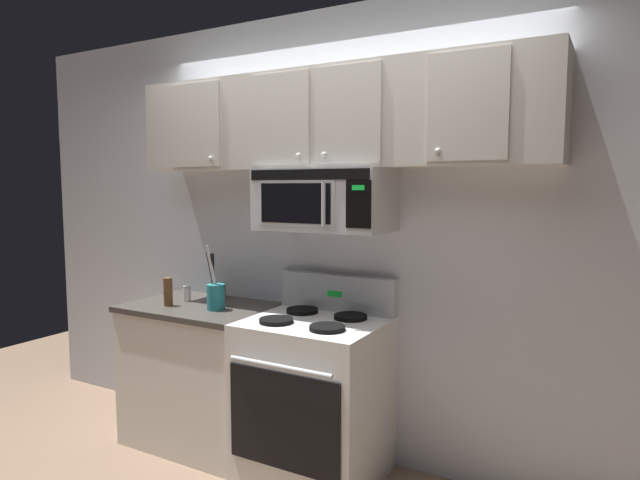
% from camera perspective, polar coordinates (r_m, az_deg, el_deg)
% --- Properties ---
extents(back_wall, '(5.20, 0.10, 2.70)m').
position_cam_1_polar(back_wall, '(3.33, 2.52, 0.44)').
color(back_wall, silver).
rests_on(back_wall, ground_plane).
extents(stove_range, '(0.76, 0.69, 1.12)m').
position_cam_1_polar(stove_range, '(3.21, -0.60, -15.95)').
color(stove_range, white).
rests_on(stove_range, ground_plane).
extents(over_range_microwave, '(0.76, 0.43, 0.35)m').
position_cam_1_polar(over_range_microwave, '(3.09, 0.45, 4.24)').
color(over_range_microwave, '#B7BABF').
extents(upper_cabinets, '(2.50, 0.36, 0.55)m').
position_cam_1_polar(upper_cabinets, '(3.14, 0.74, 12.48)').
color(upper_cabinets, '#BCB7AD').
extents(counter_segment, '(0.93, 0.65, 0.90)m').
position_cam_1_polar(counter_segment, '(3.69, -12.28, -13.47)').
color(counter_segment, white).
rests_on(counter_segment, ground_plane).
extents(utensil_crock_teal, '(0.11, 0.11, 0.40)m').
position_cam_1_polar(utensil_crock_teal, '(3.38, -10.95, -5.37)').
color(utensil_crock_teal, teal).
rests_on(utensil_crock_teal, counter_segment).
extents(salt_shaker, '(0.05, 0.05, 0.10)m').
position_cam_1_polar(salt_shaker, '(3.69, -13.81, -5.50)').
color(salt_shaker, white).
rests_on(salt_shaker, counter_segment).
extents(pepper_mill, '(0.06, 0.06, 0.18)m').
position_cam_1_polar(pepper_mill, '(3.57, -15.67, -5.26)').
color(pepper_mill, brown).
rests_on(pepper_mill, counter_segment).
extents(spice_jar, '(0.04, 0.04, 0.11)m').
position_cam_1_polar(spice_jar, '(3.68, -10.17, -5.33)').
color(spice_jar, '#C64C19').
rests_on(spice_jar, counter_segment).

